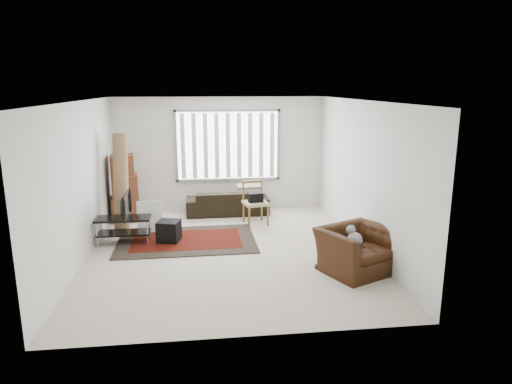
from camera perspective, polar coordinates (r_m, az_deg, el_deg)
room at (r=8.54m, az=-3.66°, el=5.10°), size 6.00×6.02×2.71m
persian_rug at (r=9.03m, az=-8.63°, el=-6.00°), size 2.67×1.80×0.02m
tv_stand at (r=9.07m, az=-16.22°, el=-3.92°), size 1.02×0.46×0.51m
tv at (r=8.97m, az=-16.37°, el=-1.60°), size 0.11×0.83×0.48m
subwoofer at (r=8.97m, az=-10.82°, el=-4.80°), size 0.49×0.49×0.40m
moving_boxes at (r=10.51m, az=-16.09°, el=0.20°), size 0.67×0.62×1.48m
white_flatpack at (r=9.62m, az=-13.12°, el=-3.03°), size 0.52×0.21×0.65m
rolled_rug at (r=9.75m, az=-16.54°, el=1.12°), size 0.32×0.75×2.02m
sofa at (r=10.72m, az=-3.61°, el=-0.81°), size 1.93×0.86×0.74m
side_chair at (r=9.89m, az=-0.09°, el=-1.12°), size 0.59×0.59×0.93m
armchair at (r=7.59m, az=12.49°, el=-6.71°), size 1.42×1.35×0.83m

